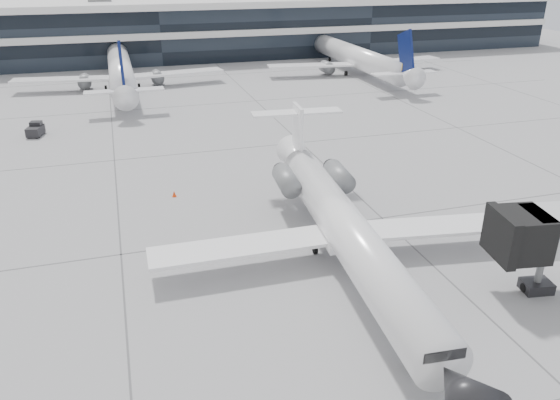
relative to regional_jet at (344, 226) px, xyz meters
name	(u,v)px	position (x,y,z in m)	size (l,w,h in m)	color
ground	(260,235)	(-4.50, 5.06, -2.55)	(220.00, 220.00, 0.00)	#98989A
terminal	(156,32)	(-4.50, 87.06, 2.45)	(170.00, 22.00, 10.00)	black
bg_jet_center	(122,87)	(-12.50, 60.06, -2.55)	(32.00, 40.00, 9.60)	white
bg_jet_right	(354,73)	(27.50, 60.06, -2.55)	(32.00, 40.00, 9.60)	white
regional_jet	(344,226)	(0.00, 0.00, 0.00)	(25.90, 32.36, 7.47)	white
traffic_cone	(174,194)	(-9.74, 14.09, -2.29)	(0.45, 0.45, 0.54)	#F13C0C
far_tug	(35,130)	(-22.94, 36.34, -1.85)	(1.97, 2.71, 1.55)	black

